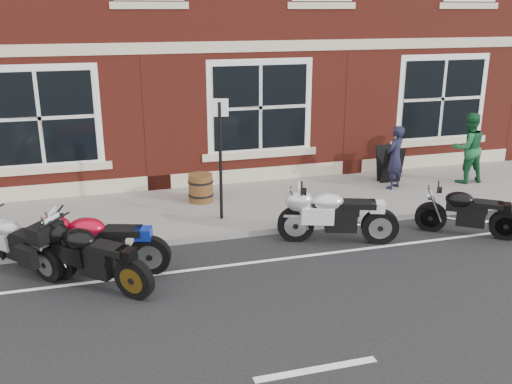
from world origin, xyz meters
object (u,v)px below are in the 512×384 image
a_board_sign (390,164)px  barrel_planter (201,188)px  moto_sport_silver (335,213)px  moto_sport_black (93,254)px  moto_touring_silver (18,239)px  parking_sign (220,151)px  moto_sport_red (100,241)px  pedestrian_left (395,157)px  pedestrian_right (468,148)px  moto_naked_black (466,210)px

a_board_sign → barrel_planter: size_ratio=1.44×
moto_sport_silver → moto_sport_black: bearing=118.5°
moto_sport_black → barrel_planter: bearing=7.9°
moto_touring_silver → parking_sign: bearing=-23.6°
barrel_planter → moto_touring_silver: bearing=-146.6°
moto_touring_silver → parking_sign: (3.76, 1.15, 1.00)m
moto_sport_red → parking_sign: (2.44, 1.68, 0.96)m
moto_sport_silver → a_board_sign: 4.00m
moto_touring_silver → pedestrian_left: pedestrian_left is taller
moto_sport_black → barrel_planter: size_ratio=2.75×
moto_sport_red → moto_sport_black: (-0.12, -0.50, -0.01)m
moto_sport_silver → pedestrian_left: bearing=-26.6°
barrel_planter → parking_sign: (0.20, -1.19, 1.11)m
moto_sport_red → a_board_sign: 7.65m
moto_sport_black → moto_sport_red: bearing=29.3°
moto_touring_silver → moto_sport_black: moto_touring_silver is taller
parking_sign → barrel_planter: bearing=115.7°
moto_sport_silver → pedestrian_right: (4.54, 2.38, 0.40)m
moto_touring_silver → moto_sport_red: moto_touring_silver is taller
moto_sport_red → a_board_sign: size_ratio=2.43×
pedestrian_left → barrel_planter: 4.65m
moto_sport_red → moto_sport_black: 0.51m
moto_sport_black → pedestrian_left: bearing=-23.5°
moto_touring_silver → moto_naked_black: size_ratio=0.96×
pedestrian_left → barrel_planter: pedestrian_left is taller
moto_touring_silver → moto_sport_red: (1.32, -0.53, 0.04)m
parking_sign → pedestrian_left: bearing=27.5°
moto_sport_red → moto_naked_black: 6.88m
moto_touring_silver → parking_sign: size_ratio=0.66×
parking_sign → moto_naked_black: bearing=-7.0°
barrel_planter → moto_sport_black: bearing=-125.0°
moto_naked_black → barrel_planter: moto_naked_black is taller
a_board_sign → moto_sport_red: bearing=-155.7°
moto_sport_black → barrel_planter: 4.11m
moto_sport_red → barrel_planter: 3.64m
moto_sport_red → moto_sport_silver: 4.29m
pedestrian_left → barrel_planter: bearing=-35.8°
moto_naked_black → moto_sport_red: bearing=123.2°
moto_sport_black → parking_sign: bearing=-6.8°
moto_touring_silver → moto_naked_black: (8.20, -0.75, -0.03)m
moto_sport_silver → moto_sport_red: bearing=112.2°
moto_naked_black → a_board_sign: size_ratio=1.88×
moto_touring_silver → pedestrian_left: 8.44m
moto_sport_silver → moto_naked_black: bearing=-78.0°
moto_touring_silver → pedestrian_right: 10.35m
moto_touring_silver → moto_naked_black: bearing=-45.9°
pedestrian_left → a_board_sign: size_ratio=1.68×
moto_touring_silver → a_board_sign: moto_touring_silver is taller
moto_sport_silver → pedestrian_right: size_ratio=1.26×
moto_naked_black → a_board_sign: 3.29m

